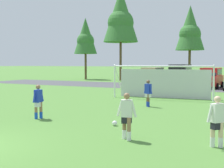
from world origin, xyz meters
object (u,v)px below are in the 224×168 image
Objects in this scene: soccer_ball at (115,123)px; player_defender_far at (38,102)px; parked_car_slot_far_left at (152,76)px; player_striker_near at (127,116)px; player_winger_right at (217,122)px; parked_car_slot_left at (180,75)px; soccer_goal at (163,81)px; parked_car_slot_center_left at (211,78)px; player_winger_left at (148,93)px.

player_defender_far reaches higher than soccer_ball.
parked_car_slot_far_left is at bearing 94.84° from player_defender_far.
soccer_ball is at bearing -75.24° from parked_car_slot_far_left.
player_defender_far is at bearing 162.35° from player_striker_near.
parked_car_slot_left is (-6.85, 23.73, 0.52)m from player_winger_right.
player_winger_right is at bearing -66.12° from soccer_goal.
parked_car_slot_far_left reaches higher than player_striker_near.
soccer_goal is 1.60× the size of parked_car_slot_center_left.
player_striker_near is 0.35× the size of parked_car_slot_center_left.
parked_car_slot_left reaches higher than player_defender_far.
soccer_goal is 13.25m from player_winger_right.
player_striker_near is (2.42, -12.52, -0.47)m from soccer_goal.
player_winger_left reaches higher than soccer_ball.
player_winger_left is 16.45m from parked_car_slot_left.
player_defender_far is 0.35× the size of parked_car_slot_far_left.
soccer_ball is at bearing 126.20° from player_striker_near.
soccer_goal is at bearing -82.71° from parked_car_slot_left.
parked_car_slot_center_left is (-0.57, 24.00, 0.29)m from player_striker_near.
soccer_goal is at bearing -99.18° from parked_car_slot_center_left.
parked_car_slot_far_left is (-4.86, 11.79, -0.18)m from soccer_goal.
player_winger_left is at bearing -94.97° from parked_car_slot_center_left.
soccer_goal reaches higher than parked_car_slot_left.
parked_car_slot_left is at bearing 86.29° from player_defender_far.
parked_car_slot_center_left is (0.81, 22.13, 1.00)m from soccer_ball.
soccer_goal is at bearing 113.88° from player_winger_right.
player_winger_left is 0.34× the size of parked_car_slot_left.
player_striker_near is at bearing -79.05° from soccer_goal.
parked_car_slot_center_left is (4.80, 22.30, 0.29)m from player_defender_far.
parked_car_slot_left is (-1.49, 11.62, 0.05)m from soccer_goal.
parked_car_slot_far_left is 0.97× the size of parked_car_slot_left.
player_defender_far is at bearing -93.71° from parked_car_slot_left.
soccer_ball is 10.76m from soccer_goal.
parked_car_slot_left reaches higher than player_winger_left.
player_striker_near is 5.63m from player_defender_far.
player_winger_right is 0.34× the size of parked_car_slot_left.
player_striker_near is 8.05m from player_winger_left.
soccer_ball is 4.61m from player_winger_right.
soccer_goal is at bearing -67.61° from parked_car_slot_far_left.
player_striker_near is 24.01m from parked_car_slot_center_left.
soccer_ball is at bearing 161.23° from player_winger_right.
soccer_ball is at bearing -84.19° from player_winger_left.
parked_car_slot_far_left is at bearing 177.44° from parked_car_slot_center_left.
soccer_ball is 0.05× the size of parked_car_slot_center_left.
player_striker_near is at bearing -73.33° from parked_car_slot_far_left.
soccer_goal is at bearing 100.95° from player_striker_near.
player_striker_near is 2.96m from player_winger_right.
soccer_ball is 22.44m from parked_car_slot_left.
parked_car_slot_left is at bearing 99.20° from player_striker_near.
soccer_goal reaches higher than player_winger_left.
soccer_ball is 2.43m from player_striker_near.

